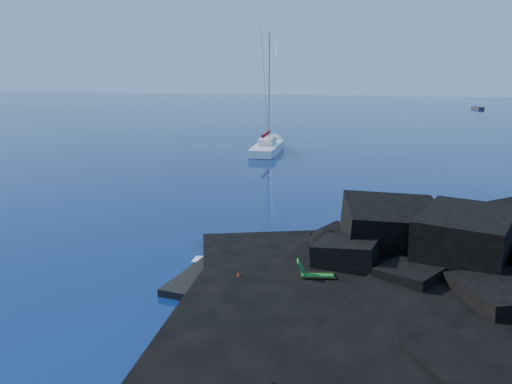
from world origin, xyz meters
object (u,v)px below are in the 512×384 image
Objects in this scene: deck_chair at (318,271)px; marker_cone at (239,277)px; sunbather at (253,276)px; sailboat at (268,152)px; distant_boat_a at (478,109)px.

deck_chair is 3.71m from marker_cone.
deck_chair reaches higher than sunbather.
sailboat is 2.97× the size of distant_boat_a.
marker_cone is at bearing -178.47° from deck_chair.
distant_boat_a is at bearing 92.59° from sunbather.
sailboat is 41.24m from deck_chair.
marker_cone is 131.09m from distant_boat_a.
deck_chair is at bearing 23.95° from sunbather.
marker_cone is at bearing -128.75° from sunbather.
sailboat reaches higher than deck_chair.
deck_chair is 129.47m from distant_boat_a.
sailboat reaches higher than sunbather.
sunbather reaches higher than distant_boat_a.
marker_cone reaches higher than sunbather.
sailboat is at bearing 118.00° from sunbather.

